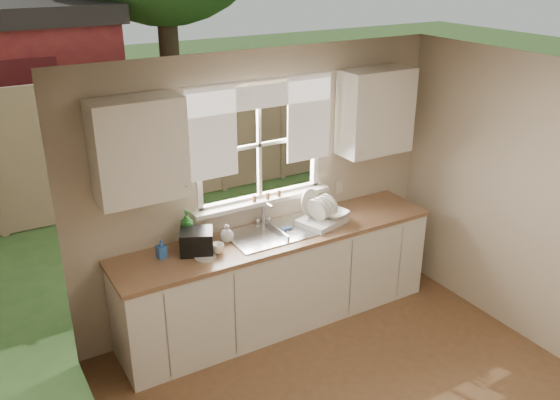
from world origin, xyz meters
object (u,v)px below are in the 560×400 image
dish_rack (321,216)px  black_appliance (197,241)px  cup (218,248)px  soap_bottle_a (187,228)px

dish_rack → black_appliance: 1.22m
dish_rack → cup: size_ratio=4.57×
soap_bottle_a → cup: size_ratio=2.91×
soap_bottle_a → dish_rack: bearing=-31.3°
soap_bottle_a → black_appliance: bearing=-106.3°
soap_bottle_a → black_appliance: size_ratio=1.17×
soap_bottle_a → black_appliance: 0.18m
dish_rack → cup: dish_rack is taller
dish_rack → cup: (-1.08, -0.05, -0.03)m
dish_rack → cup: 1.08m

